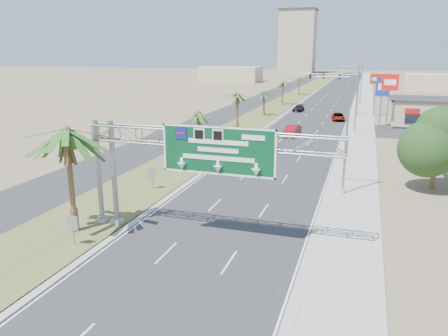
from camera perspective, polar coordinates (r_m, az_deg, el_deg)
The scene contains 30 objects.
ground at distance 20.99m, azimuth -10.97°, elevation -19.58°, with size 600.00×600.00×0.00m, color #8C7A59.
road at distance 125.83m, azimuth 14.04°, elevation 9.09°, with size 12.00×300.00×0.02m, color #28282B.
sidewalk_right at distance 125.52m, azimuth 17.95°, elevation 8.82°, with size 4.00×300.00×0.10m, color #9E9B93.
median_grass at distance 126.92m, azimuth 9.48°, elevation 9.40°, with size 7.00×300.00×0.12m, color #485C28.
opposing_road at distance 128.15m, azimuth 6.35°, elevation 9.53°, with size 8.00×300.00×0.02m, color #28282B.
sign_gantry at distance 27.39m, azimuth -3.59°, elevation 2.78°, with size 16.75×1.24×7.50m.
palm_near at distance 29.59m, azimuth -19.92°, elevation 4.55°, with size 5.70×5.70×8.35m.
palm_row_b at distance 50.88m, azimuth -3.33°, elevation 7.09°, with size 3.99×3.99×5.95m.
palm_row_c at distance 65.86m, azimuth 1.76°, elevation 9.55°, with size 3.99×3.99×6.75m.
palm_row_d at distance 83.34m, azimuth 5.27°, elevation 9.76°, with size 3.99×3.99×5.45m.
palm_row_e at distance 101.85m, azimuth 7.70°, elevation 11.00°, with size 3.99×3.99×6.15m.
palm_row_f at distance 126.50m, azimuth 9.80°, elevation 11.48°, with size 3.99×3.99×5.75m.
streetlight_near at distance 37.67m, azimuth 15.36°, elevation 3.51°, with size 3.27×0.44×10.00m.
streetlight_mid at distance 67.36m, azimuth 16.75°, elevation 8.23°, with size 3.27×0.44×10.00m.
streetlight_far at distance 103.22m, azimuth 17.36°, elevation 10.29°, with size 3.27×0.44×10.00m.
signal_mast at distance 87.29m, azimuth 15.75°, elevation 9.79°, with size 10.28×0.71×8.00m.
store_building at distance 82.62m, azimuth 27.19°, elevation 6.46°, with size 18.00×10.00×4.00m, color tan.
oak_near at distance 42.07m, azimuth 26.17°, elevation 3.42°, with size 4.50×4.50×6.80m.
median_signback_a at distance 28.68m, azimuth -19.15°, elevation -7.10°, with size 0.75×0.08×2.08m.
median_signback_b at distance 38.64m, azimuth -9.38°, elevation -0.82°, with size 0.75×0.08×2.08m.
tower_distant at distance 268.15m, azimuth 9.57°, elevation 15.92°, with size 20.00×16.00×35.00m, color #B6AA8A.
building_distant_left at distance 183.27m, azimuth 0.88°, elevation 12.15°, with size 24.00×14.00×6.00m, color tan.
building_distant_right at distance 156.69m, azimuth 26.12°, elevation 10.01°, with size 20.00×12.00×5.00m, color tan.
car_left_lane at distance 54.90m, azimuth 5.54°, elevation 3.17°, with size 1.65×4.11×1.40m, color black.
car_mid_lane at distance 64.03m, azimuth 8.88°, elevation 4.82°, with size 1.65×4.73×1.56m, color maroon.
car_right_lane at distance 80.66m, azimuth 14.69°, elevation 6.47°, with size 2.10×4.56×1.27m, color gray.
car_far at distance 91.66m, azimuth 9.70°, elevation 7.70°, with size 1.80×4.43×1.28m, color black.
pole_sign_red_near at distance 71.31m, azimuth 20.85°, elevation 10.02°, with size 2.40×0.88×8.81m.
pole_sign_blue at distance 74.66m, azimuth 19.96°, elevation 9.67°, with size 1.96×1.06×8.18m.
pole_sign_red_far at distance 87.78m, azimuth 19.24°, elevation 10.53°, with size 2.22×0.51×8.05m.
Camera 1 is at (8.80, -14.97, 11.79)m, focal length 35.00 mm.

